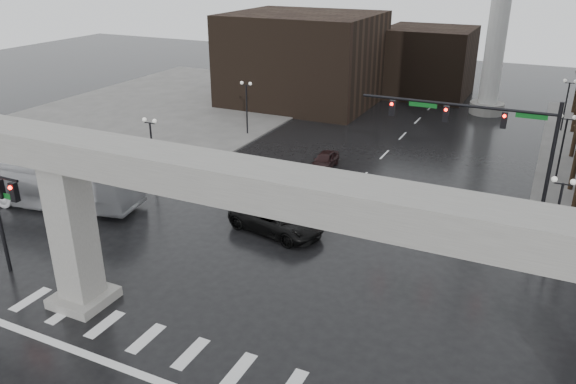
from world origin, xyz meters
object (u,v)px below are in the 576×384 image
at_px(pickup_truck, 277,219).
at_px(city_bus, 46,179).
at_px(signal_mast_arm, 489,130).
at_px(far_car, 325,160).

xyz_separation_m(pickup_truck, city_bus, (-16.01, -2.93, 0.98)).
distance_m(signal_mast_arm, city_bus, 29.18).
height_order(pickup_truck, city_bus, city_bus).
distance_m(city_bus, far_car, 20.63).
relative_size(signal_mast_arm, far_car, 3.20).
xyz_separation_m(pickup_truck, far_car, (-1.63, 11.81, -0.21)).
distance_m(signal_mast_arm, far_car, 14.03).
height_order(signal_mast_arm, city_bus, signal_mast_arm).
bearing_deg(pickup_truck, far_car, 19.29).
distance_m(pickup_truck, far_car, 11.93).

